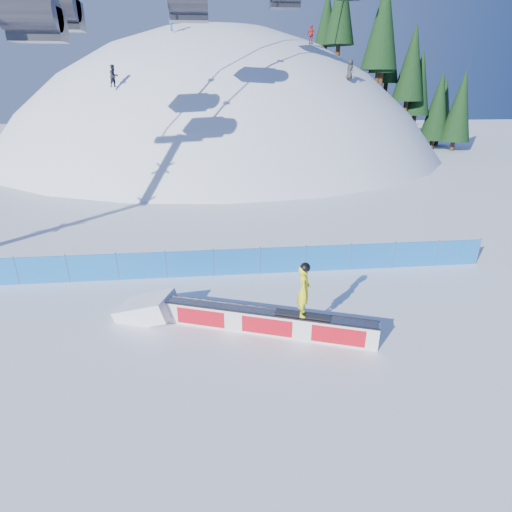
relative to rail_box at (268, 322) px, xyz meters
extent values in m
plane|color=white|center=(-0.76, 0.03, -0.41)|extent=(160.00, 160.00, 0.00)
sphere|color=white|center=(-0.76, 42.03, -18.41)|extent=(64.00, 64.00, 64.00)
cylinder|color=#362215|center=(14.29, 39.67, 10.33)|extent=(0.50, 0.50, 1.40)
cone|color=black|center=(14.29, 39.67, 14.27)|extent=(2.94, 2.94, 6.69)
cylinder|color=#362215|center=(14.79, 44.94, 10.01)|extent=(0.50, 0.50, 1.40)
cone|color=black|center=(14.79, 44.94, 14.80)|extent=(3.69, 3.69, 8.39)
cylinder|color=#362215|center=(16.10, 41.85, 9.38)|extent=(0.50, 0.50, 1.40)
cone|color=black|center=(16.10, 41.85, 14.61)|extent=(4.07, 4.07, 9.26)
cylinder|color=#362215|center=(17.52, 36.80, 7.92)|extent=(0.50, 0.50, 1.40)
cone|color=black|center=(17.52, 36.80, 12.50)|extent=(3.50, 3.50, 7.96)
cylinder|color=#362215|center=(20.42, 39.67, 6.06)|extent=(0.50, 0.50, 1.40)
cone|color=black|center=(20.42, 39.67, 11.07)|extent=(3.87, 3.87, 8.81)
cylinder|color=#362215|center=(21.79, 44.30, 4.78)|extent=(0.50, 0.50, 1.40)
cone|color=black|center=(21.79, 44.30, 8.79)|extent=(3.00, 3.00, 6.81)
cylinder|color=#362215|center=(24.38, 38.20, 1.61)|extent=(0.50, 0.50, 1.40)
cone|color=black|center=(24.38, 38.20, 5.72)|extent=(3.09, 3.09, 7.03)
cylinder|color=#362215|center=(25.38, 41.49, 0.63)|extent=(0.50, 0.50, 1.40)
cone|color=black|center=(25.38, 41.49, 6.05)|extent=(4.24, 4.24, 9.63)
cylinder|color=#362215|center=(25.62, 44.25, 0.19)|extent=(0.50, 0.50, 1.40)
cone|color=black|center=(25.62, 44.25, 4.14)|extent=(2.95, 2.95, 6.70)
cylinder|color=#362215|center=(27.76, 38.95, 0.19)|extent=(0.50, 0.50, 1.40)
cone|color=black|center=(27.76, 38.95, 4.91)|extent=(3.63, 3.63, 8.24)
cube|color=blue|center=(-0.76, 4.53, 0.19)|extent=(22.00, 0.03, 1.20)
cylinder|color=#3D4A6E|center=(-9.76, 4.53, 0.24)|extent=(0.05, 0.05, 1.30)
cylinder|color=#3D4A6E|center=(-7.76, 4.53, 0.24)|extent=(0.05, 0.05, 1.30)
cylinder|color=#3D4A6E|center=(-5.76, 4.53, 0.24)|extent=(0.05, 0.05, 1.30)
cylinder|color=#3D4A6E|center=(-3.76, 4.53, 0.24)|extent=(0.05, 0.05, 1.30)
cylinder|color=#3D4A6E|center=(-1.76, 4.53, 0.24)|extent=(0.05, 0.05, 1.30)
cylinder|color=#3D4A6E|center=(0.24, 4.53, 0.24)|extent=(0.05, 0.05, 1.30)
cylinder|color=#3D4A6E|center=(2.24, 4.53, 0.24)|extent=(0.05, 0.05, 1.30)
cylinder|color=#3D4A6E|center=(4.24, 4.53, 0.24)|extent=(0.05, 0.05, 1.30)
cylinder|color=#3D4A6E|center=(6.24, 4.53, 0.24)|extent=(0.05, 0.05, 1.30)
cylinder|color=#3D4A6E|center=(8.24, 4.53, 0.24)|extent=(0.05, 0.05, 1.30)
cylinder|color=#3D4A6E|center=(10.24, 4.53, 0.24)|extent=(0.05, 0.05, 1.30)
cylinder|color=#2A2A33|center=(-9.51, 10.58, 10.11)|extent=(2.40, 1.50, 1.50)
cylinder|color=#2A2A33|center=(-2.76, 17.96, 11.94)|extent=(2.40, 1.50, 1.50)
cube|color=silver|center=(0.00, 0.00, -0.02)|extent=(6.76, 2.75, 0.79)
cube|color=gray|center=(0.00, 0.00, 0.39)|extent=(6.70, 2.74, 0.04)
cube|color=black|center=(-0.08, -0.22, 0.40)|extent=(6.62, 2.36, 0.05)
cube|color=black|center=(0.08, 0.22, 0.40)|extent=(6.62, 2.36, 0.05)
cube|color=red|center=(-0.08, -0.21, -0.02)|extent=(6.28, 2.23, 0.59)
cube|color=red|center=(0.08, 0.21, -0.02)|extent=(6.28, 2.23, 0.59)
cube|color=black|center=(1.05, -0.37, 0.44)|extent=(1.77, 0.89, 0.03)
imported|color=#EEF414|center=(1.05, -0.37, 1.31)|extent=(0.55, 0.70, 1.71)
sphere|color=black|center=(1.05, -0.37, 2.11)|extent=(0.32, 0.32, 0.32)
imported|color=black|center=(-9.17, 24.41, 7.77)|extent=(1.00, 1.02, 1.65)
imported|color=red|center=(8.48, 32.97, 11.68)|extent=(0.99, 0.95, 1.65)
imported|color=#1C56A8|center=(-4.97, 32.26, 12.59)|extent=(1.02, 1.23, 1.65)
imported|color=#252525|center=(10.94, 27.46, 8.39)|extent=(0.78, 0.94, 1.65)
camera|label=1|loc=(-1.54, -11.07, 7.21)|focal=28.00mm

